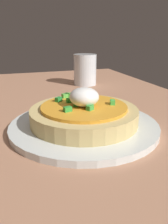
# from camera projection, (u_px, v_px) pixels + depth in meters

# --- Properties ---
(dining_table) EXTENTS (1.17, 0.81, 0.03)m
(dining_table) POSITION_uv_depth(u_px,v_px,m) (40.00, 129.00, 0.45)
(dining_table) COLOR #AA7658
(dining_table) RESTS_ON ground
(plate) EXTENTS (0.26, 0.26, 0.01)m
(plate) POSITION_uv_depth(u_px,v_px,m) (84.00, 125.00, 0.42)
(plate) COLOR silver
(plate) RESTS_ON dining_table
(pizza) EXTENTS (0.19, 0.19, 0.06)m
(pizza) POSITION_uv_depth(u_px,v_px,m) (84.00, 113.00, 0.41)
(pizza) COLOR tan
(pizza) RESTS_ON plate
(cup_far) EXTENTS (0.07, 0.07, 0.10)m
(cup_far) POSITION_uv_depth(u_px,v_px,m) (85.00, 71.00, 0.75)
(cup_far) COLOR silver
(cup_far) RESTS_ON dining_table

